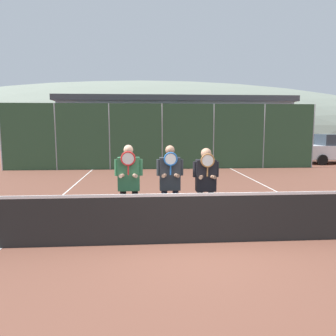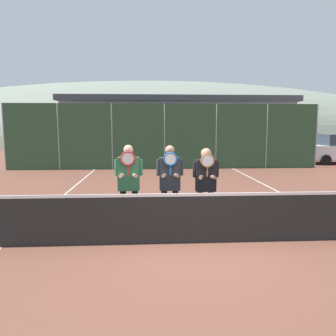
% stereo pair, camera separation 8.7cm
% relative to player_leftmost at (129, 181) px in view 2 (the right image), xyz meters
% --- Properties ---
extents(ground_plane, '(120.00, 120.00, 0.00)m').
position_rel_player_leftmost_xyz_m(ground_plane, '(1.25, -0.81, -1.08)').
color(ground_plane, brown).
extents(hill_distant, '(92.39, 51.33, 17.97)m').
position_rel_player_leftmost_xyz_m(hill_distant, '(1.25, 48.73, -1.08)').
color(hill_distant, gray).
rests_on(hill_distant, ground_plane).
extents(clubhouse_building, '(15.37, 5.50, 4.11)m').
position_rel_player_leftmost_xyz_m(clubhouse_building, '(2.43, 16.22, 1.00)').
color(clubhouse_building, '#9EA3A8').
rests_on(clubhouse_building, ground_plane).
extents(fence_back, '(16.07, 0.06, 3.34)m').
position_rel_player_leftmost_xyz_m(fence_back, '(1.25, 9.97, 0.59)').
color(fence_back, gray).
rests_on(fence_back, ground_plane).
extents(tennis_net, '(9.60, 0.09, 1.07)m').
position_rel_player_leftmost_xyz_m(tennis_net, '(1.25, -0.81, -0.58)').
color(tennis_net, gray).
rests_on(tennis_net, ground_plane).
extents(court_line_left_sideline, '(0.05, 16.00, 0.01)m').
position_rel_player_leftmost_xyz_m(court_line_left_sideline, '(-2.32, 2.19, -1.08)').
color(court_line_left_sideline, white).
rests_on(court_line_left_sideline, ground_plane).
extents(court_line_right_sideline, '(0.05, 16.00, 0.01)m').
position_rel_player_leftmost_xyz_m(court_line_right_sideline, '(4.82, 2.19, -1.08)').
color(court_line_right_sideline, white).
rests_on(court_line_right_sideline, ground_plane).
extents(player_leftmost, '(0.59, 0.34, 1.84)m').
position_rel_player_leftmost_xyz_m(player_leftmost, '(0.00, 0.00, 0.00)').
color(player_leftmost, black).
rests_on(player_leftmost, ground_plane).
extents(player_center_left, '(0.57, 0.34, 1.82)m').
position_rel_player_leftmost_xyz_m(player_center_left, '(0.87, 0.01, -0.02)').
color(player_center_left, '#232838').
rests_on(player_center_left, ground_plane).
extents(player_center_right, '(0.56, 0.34, 1.76)m').
position_rel_player_leftmost_xyz_m(player_center_right, '(1.63, 0.00, -0.03)').
color(player_center_right, '#56565B').
rests_on(player_center_right, ground_plane).
extents(car_far_left, '(4.02, 2.05, 1.79)m').
position_rel_player_leftmost_xyz_m(car_far_left, '(-2.92, 12.42, -0.17)').
color(car_far_left, navy).
rests_on(car_far_left, ground_plane).
extents(car_left_of_center, '(4.08, 1.91, 1.77)m').
position_rel_player_leftmost_xyz_m(car_left_of_center, '(1.94, 12.25, -0.18)').
color(car_left_of_center, '#285638').
rests_on(car_left_of_center, ground_plane).
extents(car_center, '(4.04, 1.94, 1.72)m').
position_rel_player_leftmost_xyz_m(car_center, '(6.81, 11.92, -0.20)').
color(car_center, silver).
rests_on(car_center, ground_plane).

